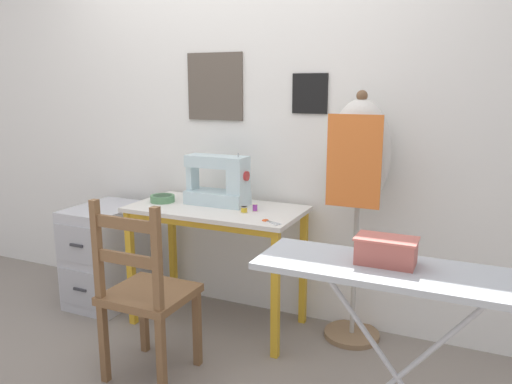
{
  "coord_description": "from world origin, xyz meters",
  "views": [
    {
      "loc": [
        1.4,
        -2.25,
        1.45
      ],
      "look_at": [
        0.27,
        0.24,
        0.86
      ],
      "focal_mm": 35.0,
      "sensor_mm": 36.0,
      "label": 1
    }
  ],
  "objects": [
    {
      "name": "ground_plane",
      "position": [
        0.0,
        0.0,
        0.0
      ],
      "size": [
        14.0,
        14.0,
        0.0
      ],
      "primitive_type": "plane",
      "color": "gray"
    },
    {
      "name": "wall_back",
      "position": [
        -0.0,
        0.59,
        1.28
      ],
      "size": [
        10.0,
        0.07,
        2.55
      ],
      "color": "silver",
      "rests_on": "ground_plane"
    },
    {
      "name": "sewing_table",
      "position": [
        0.0,
        0.25,
        0.64
      ],
      "size": [
        1.03,
        0.53,
        0.74
      ],
      "color": "silver",
      "rests_on": "ground_plane"
    },
    {
      "name": "sewing_machine",
      "position": [
        -0.0,
        0.33,
        0.88
      ],
      "size": [
        0.39,
        0.17,
        0.32
      ],
      "color": "silver",
      "rests_on": "sewing_table"
    },
    {
      "name": "fabric_bowl",
      "position": [
        -0.37,
        0.24,
        0.76
      ],
      "size": [
        0.15,
        0.15,
        0.04
      ],
      "color": "#56895B",
      "rests_on": "sewing_table"
    },
    {
      "name": "scissors",
      "position": [
        0.41,
        0.09,
        0.74
      ],
      "size": [
        0.12,
        0.08,
        0.01
      ],
      "color": "silver",
      "rests_on": "sewing_table"
    },
    {
      "name": "thread_spool_near_machine",
      "position": [
        0.21,
        0.21,
        0.76
      ],
      "size": [
        0.04,
        0.04,
        0.03
      ],
      "color": "yellow",
      "rests_on": "sewing_table"
    },
    {
      "name": "thread_spool_mid_table",
      "position": [
        0.25,
        0.27,
        0.76
      ],
      "size": [
        0.03,
        0.03,
        0.04
      ],
      "color": "purple",
      "rests_on": "sewing_table"
    },
    {
      "name": "wooden_chair",
      "position": [
        -0.04,
        -0.39,
        0.44
      ],
      "size": [
        0.4,
        0.38,
        0.93
      ],
      "color": "brown",
      "rests_on": "ground_plane"
    },
    {
      "name": "filing_cabinet",
      "position": [
        -0.83,
        0.23,
        0.33
      ],
      "size": [
        0.39,
        0.54,
        0.66
      ],
      "color": "#B7B7BC",
      "rests_on": "ground_plane"
    },
    {
      "name": "dress_form",
      "position": [
        0.8,
        0.43,
        1.02
      ],
      "size": [
        0.34,
        0.32,
        1.42
      ],
      "color": "#846647",
      "rests_on": "ground_plane"
    },
    {
      "name": "ironing_board",
      "position": [
        1.19,
        -0.54,
        0.77
      ],
      "size": [
        1.04,
        0.34,
        0.83
      ],
      "color": "#ADB2B7",
      "rests_on": "ground_plane"
    },
    {
      "name": "storage_box",
      "position": [
        1.12,
        -0.51,
        0.87
      ],
      "size": [
        0.22,
        0.13,
        0.1
      ],
      "color": "#AD564C",
      "rests_on": "ironing_board"
    }
  ]
}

